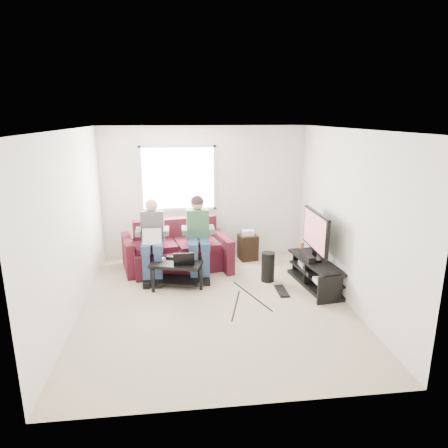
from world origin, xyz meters
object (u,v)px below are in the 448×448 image
Objects in this scene: subwoofer at (268,267)px; end_table at (248,246)px; tv at (316,232)px; tv_stand at (315,275)px; sofa at (176,251)px; coffee_table at (177,268)px.

end_table is at bearing 97.83° from subwoofer.
tv is 2.13× the size of subwoofer.
end_table is (-0.89, 1.42, 0.07)m from tv_stand.
subwoofer is at bearing 157.28° from tv_stand.
subwoofer is at bearing 164.11° from tv.
sofa reaches higher than subwoofer.
coffee_table is 1.84× the size of subwoofer.
tv reaches higher than subwoofer.
end_table is at bearing 12.58° from sofa.
tv_stand is at bearing -57.87° from end_table.
tv is at bearing -56.03° from end_table.
tv_stand is at bearing -7.54° from coffee_table.
sofa is 1.45m from end_table.
tv is 1.83× the size of end_table.
sofa is 2.20× the size of coffee_table.
tv_stand is at bearing -88.53° from tv.
coffee_table is 1.56m from subwoofer.
sofa is at bearing 154.43° from tv_stand.
sofa reaches higher than coffee_table.
coffee_table is at bearing 174.91° from tv.
coffee_table is 1.58× the size of end_table.
coffee_table is at bearing -89.43° from sofa.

